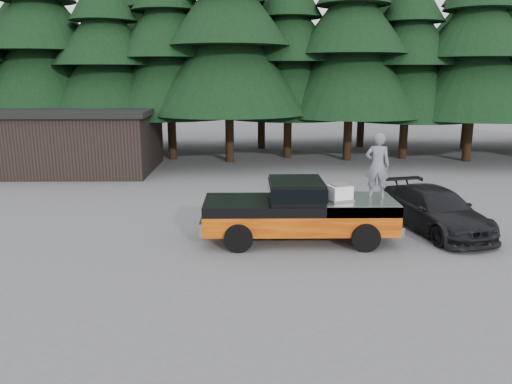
{
  "coord_description": "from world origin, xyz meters",
  "views": [
    {
      "loc": [
        0.07,
        -14.53,
        5.06
      ],
      "look_at": [
        0.31,
        0.0,
        1.6
      ],
      "focal_mm": 35.0,
      "sensor_mm": 36.0,
      "label": 1
    }
  ],
  "objects_px": {
    "man_on_bed": "(377,165)",
    "utility_building": "(77,139)",
    "air_compressor": "(340,193)",
    "parked_car": "(435,210)",
    "pickup_truck": "(299,220)"
  },
  "relations": [
    {
      "from": "man_on_bed",
      "to": "utility_building",
      "type": "bearing_deg",
      "value": -29.91
    },
    {
      "from": "air_compressor",
      "to": "utility_building",
      "type": "relative_size",
      "value": 0.08
    },
    {
      "from": "air_compressor",
      "to": "man_on_bed",
      "type": "height_order",
      "value": "man_on_bed"
    },
    {
      "from": "man_on_bed",
      "to": "utility_building",
      "type": "xyz_separation_m",
      "value": [
        -13.02,
        11.62,
        -0.66
      ]
    },
    {
      "from": "man_on_bed",
      "to": "parked_car",
      "type": "relative_size",
      "value": 0.42
    },
    {
      "from": "pickup_truck",
      "to": "parked_car",
      "type": "bearing_deg",
      "value": 11.76
    },
    {
      "from": "air_compressor",
      "to": "pickup_truck",
      "type": "bearing_deg",
      "value": 149.78
    },
    {
      "from": "air_compressor",
      "to": "utility_building",
      "type": "bearing_deg",
      "value": 113.82
    },
    {
      "from": "pickup_truck",
      "to": "air_compressor",
      "type": "distance_m",
      "value": 1.5
    },
    {
      "from": "air_compressor",
      "to": "man_on_bed",
      "type": "bearing_deg",
      "value": -3.45
    },
    {
      "from": "man_on_bed",
      "to": "parked_car",
      "type": "xyz_separation_m",
      "value": [
        2.2,
        0.78,
        -1.64
      ]
    },
    {
      "from": "pickup_truck",
      "to": "parked_car",
      "type": "xyz_separation_m",
      "value": [
        4.59,
        0.95,
        0.03
      ]
    },
    {
      "from": "pickup_truck",
      "to": "man_on_bed",
      "type": "xyz_separation_m",
      "value": [
        2.39,
        0.17,
        1.67
      ]
    },
    {
      "from": "pickup_truck",
      "to": "air_compressor",
      "type": "relative_size",
      "value": 9.44
    },
    {
      "from": "parked_car",
      "to": "utility_building",
      "type": "height_order",
      "value": "utility_building"
    }
  ]
}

